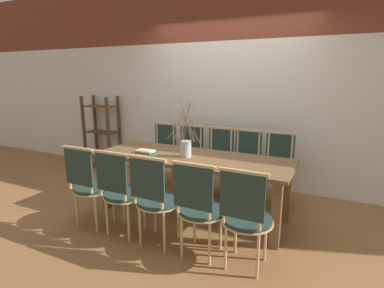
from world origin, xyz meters
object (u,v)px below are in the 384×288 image
(book_stack, at_px, (146,151))
(chair_near_center, at_px, (156,197))
(chair_far_center, at_px, (218,159))
(vase_centerpiece, at_px, (186,147))
(dining_table, at_px, (192,164))
(shelving_rack, at_px, (102,132))

(book_stack, bearing_deg, chair_near_center, -49.87)
(chair_near_center, height_order, chair_far_center, same)
(vase_centerpiece, bearing_deg, dining_table, 45.39)
(dining_table, height_order, chair_near_center, chair_near_center)
(shelving_rack, bearing_deg, chair_far_center, -7.18)
(chair_far_center, bearing_deg, chair_near_center, 87.92)
(chair_near_center, distance_m, chair_far_center, 1.55)
(dining_table, distance_m, chair_near_center, 0.78)
(chair_far_center, height_order, shelving_rack, shelving_rack)
(chair_far_center, distance_m, shelving_rack, 2.45)
(dining_table, bearing_deg, shelving_rack, 155.71)
(chair_near_center, relative_size, vase_centerpiece, 1.30)
(shelving_rack, bearing_deg, dining_table, -24.29)
(chair_far_center, relative_size, book_stack, 3.53)
(chair_near_center, xyz_separation_m, book_stack, (-0.57, 0.68, 0.25))
(chair_near_center, relative_size, book_stack, 3.53)
(book_stack, xyz_separation_m, shelving_rack, (-1.80, 1.18, -0.10))
(chair_near_center, bearing_deg, shelving_rack, 141.95)
(dining_table, bearing_deg, chair_far_center, 87.59)
(dining_table, height_order, chair_far_center, chair_far_center)
(chair_near_center, xyz_separation_m, shelving_rack, (-2.37, 1.85, 0.14))
(dining_table, relative_size, chair_near_center, 2.46)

